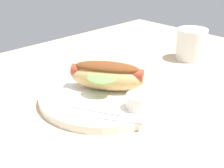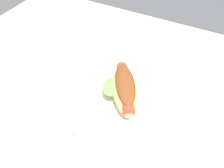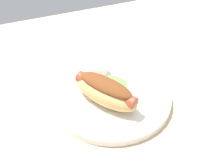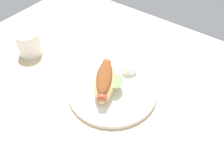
{
  "view_description": "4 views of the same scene",
  "coord_description": "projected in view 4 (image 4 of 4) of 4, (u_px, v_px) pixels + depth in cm",
  "views": [
    {
      "loc": [
        -44.62,
        -45.21,
        31.94
      ],
      "look_at": [
        -0.52,
        -0.43,
        4.04
      ],
      "focal_mm": 54.17,
      "sensor_mm": 36.0,
      "label": 1
    },
    {
      "loc": [
        14.55,
        -31.07,
        44.84
      ],
      "look_at": [
        -2.66,
        2.15,
        4.97
      ],
      "focal_mm": 35.71,
      "sensor_mm": 36.0,
      "label": 2
    },
    {
      "loc": [
        19.15,
        53.07,
        51.91
      ],
      "look_at": [
        -1.03,
        1.51,
        5.68
      ],
      "focal_mm": 52.44,
      "sensor_mm": 36.0,
      "label": 3
    },
    {
      "loc": [
        -29.46,
        39.61,
        54.83
      ],
      "look_at": [
        -2.28,
        2.71,
        5.66
      ],
      "focal_mm": 37.72,
      "sensor_mm": 36.0,
      "label": 4
    }
  ],
  "objects": [
    {
      "name": "plate",
      "position": [
        112.0,
        90.0,
        0.72
      ],
      "size": [
        27.13,
        27.13,
        1.6
      ],
      "primitive_type": "cylinder",
      "color": "white",
      "rests_on": "ground_plane"
    },
    {
      "name": "knife",
      "position": [
        145.0,
        82.0,
        0.73
      ],
      "size": [
        7.89,
        11.89,
        0.36
      ],
      "primitive_type": "cube",
      "rotation": [
        0.0,
        0.0,
        2.11
      ],
      "color": "silver",
      "rests_on": "plate"
    },
    {
      "name": "drinking_cup",
      "position": [
        29.0,
        43.0,
        0.83
      ],
      "size": [
        8.32,
        8.32,
        8.5
      ],
      "primitive_type": "cylinder",
      "color": "white",
      "rests_on": "ground_plane"
    },
    {
      "name": "ground_plane",
      "position": [
        111.0,
        90.0,
        0.74
      ],
      "size": [
        120.0,
        90.0,
        1.8
      ],
      "primitive_type": "cube",
      "color": "tan"
    },
    {
      "name": "sauce_ramekin",
      "position": [
        129.0,
        68.0,
        0.76
      ],
      "size": [
        4.97,
        4.97,
        2.85
      ],
      "primitive_type": "cylinder",
      "color": "white",
      "rests_on": "plate"
    },
    {
      "name": "hot_dog",
      "position": [
        105.0,
        81.0,
        0.69
      ],
      "size": [
        13.69,
        16.92,
        6.1
      ],
      "rotation": [
        0.0,
        0.0,
        2.13
      ],
      "color": "tan",
      "rests_on": "plate"
    },
    {
      "name": "fork",
      "position": [
        139.0,
        84.0,
        0.72
      ],
      "size": [
        6.81,
        13.87,
        0.4
      ],
      "rotation": [
        0.0,
        0.0,
        1.97
      ],
      "color": "silver",
      "rests_on": "plate"
    }
  ]
}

